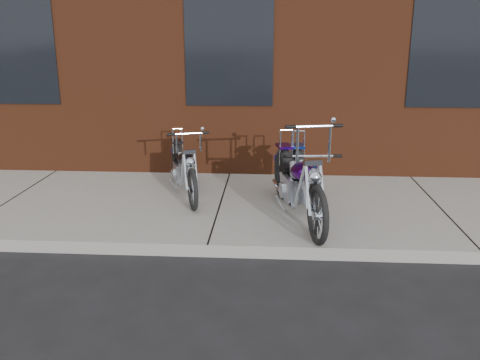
{
  "coord_description": "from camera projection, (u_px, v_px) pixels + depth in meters",
  "views": [
    {
      "loc": [
        0.7,
        -5.21,
        2.43
      ],
      "look_at": [
        0.31,
        0.8,
        0.68
      ],
      "focal_mm": 38.0,
      "sensor_mm": 36.0,
      "label": 1
    }
  ],
  "objects": [
    {
      "name": "chopper_purple",
      "position": [
        298.0,
        186.0,
        6.43
      ],
      "size": [
        0.72,
        2.31,
        1.31
      ],
      "rotation": [
        0.0,
        0.0,
        -1.36
      ],
      "color": "black",
      "rests_on": "sidewalk"
    },
    {
      "name": "chopper_blue",
      "position": [
        304.0,
        182.0,
        6.66
      ],
      "size": [
        0.54,
        2.21,
        0.96
      ],
      "rotation": [
        0.0,
        0.0,
        -1.49
      ],
      "color": "black",
      "rests_on": "sidewalk"
    },
    {
      "name": "ground",
      "position": [
        208.0,
        257.0,
        5.72
      ],
      "size": [
        120.0,
        120.0,
        0.0
      ],
      "primitive_type": "plane",
      "color": "black",
      "rests_on": "ground"
    },
    {
      "name": "sidewalk",
      "position": [
        221.0,
        207.0,
        7.13
      ],
      "size": [
        22.0,
        3.0,
        0.15
      ],
      "primitive_type": "cube",
      "color": "gray",
      "rests_on": "ground"
    },
    {
      "name": "chopper_third",
      "position": [
        184.0,
        170.0,
        7.4
      ],
      "size": [
        0.77,
        1.93,
        1.02
      ],
      "rotation": [
        0.0,
        0.0,
        -1.25
      ],
      "color": "black",
      "rests_on": "sidewalk"
    }
  ]
}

